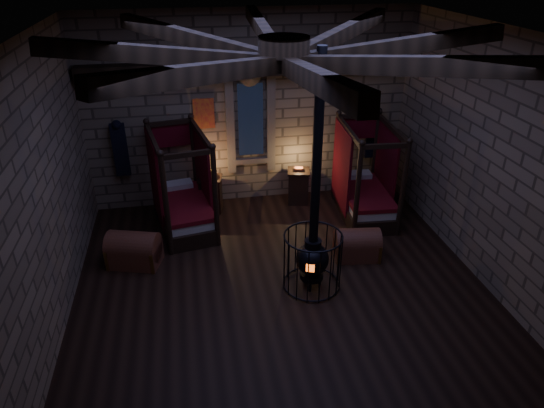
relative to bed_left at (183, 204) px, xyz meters
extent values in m
cube|color=black|center=(1.59, -2.47, -0.50)|extent=(7.00, 7.00, 0.01)
cube|color=#847054|center=(1.59, 1.03, 1.60)|extent=(7.00, 0.02, 4.20)
cube|color=#847054|center=(1.59, -5.97, 1.60)|extent=(7.00, 0.02, 4.20)
cube|color=#847054|center=(-1.91, -2.47, 1.60)|extent=(0.02, 7.00, 4.20)
cube|color=#847054|center=(5.09, -2.47, 1.60)|extent=(0.02, 7.00, 4.20)
cube|color=black|center=(1.59, -2.47, 3.70)|extent=(7.00, 7.00, 0.01)
cube|color=black|center=(1.59, 0.85, 2.55)|extent=(6.86, 0.35, 0.30)
cylinder|color=black|center=(1.59, -2.47, 3.55)|extent=(0.70, 0.70, 0.25)
cube|color=black|center=(1.59, 0.98, 1.40)|extent=(0.55, 0.04, 1.60)
cube|color=maroon|center=(0.59, 0.99, 1.60)|extent=(0.45, 0.03, 0.65)
cube|color=black|center=(-1.21, 0.87, 0.95)|extent=(0.30, 0.10, 1.15)
cube|color=black|center=(4.39, 0.87, 0.95)|extent=(0.30, 0.10, 1.15)
cube|color=black|center=(0.01, -0.08, -0.34)|extent=(1.31, 2.07, 0.33)
cube|color=beige|center=(0.01, -0.08, -0.08)|extent=(1.18, 1.90, 0.20)
cube|color=maroon|center=(0.01, -0.08, 0.05)|extent=(1.24, 1.95, 0.09)
cube|color=beige|center=(-0.11, 0.62, 0.14)|extent=(0.69, 0.43, 0.13)
cube|color=#570710|center=(-0.15, 0.86, 1.21)|extent=(1.01, 0.22, 0.51)
cylinder|color=black|center=(-0.29, -1.07, 0.52)|extent=(0.10, 0.10, 2.04)
cylinder|color=black|center=(-0.60, 0.76, 0.52)|extent=(0.10, 0.10, 2.04)
cylinder|color=black|center=(0.63, -0.91, 0.52)|extent=(0.10, 0.10, 2.04)
cylinder|color=black|center=(0.31, 0.91, 0.52)|extent=(0.10, 0.10, 2.04)
cube|color=#570710|center=(-0.52, 0.11, 0.56)|extent=(0.29, 1.38, 1.81)
cube|color=#570710|center=(0.45, 0.28, 0.56)|extent=(0.29, 1.38, 1.81)
cube|color=black|center=(3.87, -0.25, -0.34)|extent=(1.11, 1.96, 0.33)
cube|color=beige|center=(3.87, -0.25, -0.08)|extent=(1.00, 1.80, 0.20)
cube|color=maroon|center=(3.87, -0.25, 0.04)|extent=(1.05, 1.85, 0.09)
cube|color=beige|center=(3.92, 0.44, 0.13)|extent=(0.66, 0.36, 0.13)
cube|color=#570710|center=(3.94, 0.68, 1.18)|extent=(1.00, 0.12, 0.50)
cylinder|color=black|center=(3.36, -1.13, 0.50)|extent=(0.10, 0.10, 2.00)
cylinder|color=black|center=(3.48, 0.69, 0.50)|extent=(0.10, 0.10, 2.00)
cylinder|color=black|center=(4.26, -1.19, 0.50)|extent=(0.10, 0.10, 2.00)
cylinder|color=black|center=(4.39, 0.62, 0.50)|extent=(0.10, 0.10, 2.00)
cube|color=#570710|center=(3.41, 0.05, 0.54)|extent=(0.15, 1.37, 1.77)
cube|color=#570710|center=(4.37, -0.02, 0.54)|extent=(0.15, 1.37, 1.77)
cube|color=brown|center=(-0.94, -1.28, -0.31)|extent=(1.04, 0.81, 0.38)
cylinder|color=brown|center=(-0.94, -1.28, -0.12)|extent=(1.04, 0.81, 0.56)
cube|color=#B18836|center=(-1.35, -1.16, -0.31)|extent=(0.22, 0.58, 0.40)
cube|color=#B18836|center=(-0.54, -1.41, -0.31)|extent=(0.22, 0.58, 0.40)
cube|color=brown|center=(3.17, -1.82, -0.33)|extent=(0.89, 0.61, 0.35)
cylinder|color=brown|center=(3.17, -1.82, -0.16)|extent=(0.89, 0.61, 0.51)
cube|color=#B18836|center=(2.79, -1.77, -0.33)|extent=(0.12, 0.53, 0.37)
cube|color=#B18836|center=(3.55, -1.87, -0.33)|extent=(0.12, 0.53, 0.37)
cube|color=black|center=(0.61, 0.56, -0.13)|extent=(0.53, 0.52, 0.76)
cube|color=black|center=(0.61, 0.56, 0.27)|extent=(0.58, 0.57, 0.04)
cylinder|color=#B18836|center=(0.61, 0.56, 0.38)|extent=(0.11, 0.11, 0.17)
cube|color=black|center=(2.60, 0.59, -0.13)|extent=(0.53, 0.51, 0.75)
cube|color=black|center=(2.60, 0.59, 0.27)|extent=(0.58, 0.57, 0.04)
cube|color=brown|center=(2.60, 0.59, 0.33)|extent=(0.22, 0.18, 0.05)
cylinder|color=black|center=(2.11, -2.52, -0.28)|extent=(0.40, 0.40, 0.10)
sphere|color=black|center=(2.11, -2.52, 0.05)|extent=(0.56, 0.56, 0.56)
cylinder|color=black|center=(2.11, -2.52, 0.35)|extent=(0.28, 0.28, 0.14)
cube|color=#FF5914|center=(2.01, -2.77, 0.05)|extent=(0.14, 0.07, 0.14)
cylinder|color=black|center=(2.11, -2.52, 1.98)|extent=(0.15, 0.15, 3.14)
torus|color=black|center=(2.11, -2.52, -0.46)|extent=(1.00, 1.00, 0.03)
torus|color=black|center=(2.11, -2.52, 0.51)|extent=(1.00, 1.00, 0.03)
camera|label=1|loc=(0.19, -9.08, 4.72)|focal=32.00mm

